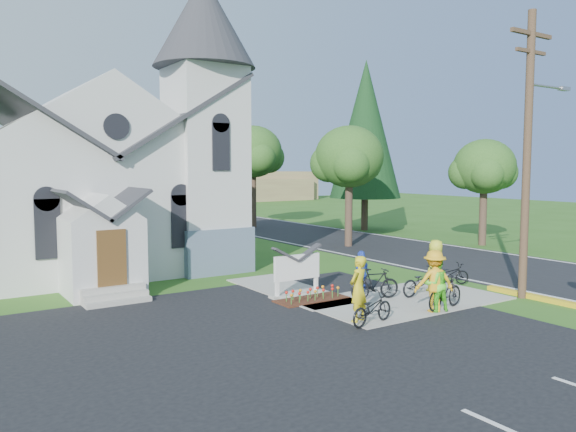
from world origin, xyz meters
TOP-DOWN VIEW (x-y plane):
  - ground at (0.00, 0.00)m, footprint 120.00×120.00m
  - parking_lot at (-7.00, -2.00)m, footprint 20.00×16.00m
  - road at (10.00, 15.00)m, footprint 8.00×90.00m
  - sidewalk at (1.50, 0.50)m, footprint 7.00×4.00m
  - church at (-5.48, 12.48)m, footprint 12.35×12.00m
  - church_sign at (-1.20, 3.20)m, footprint 2.20×0.40m
  - flower_bed at (-1.20, 2.30)m, footprint 2.60×1.10m
  - utility_pole at (5.36, -1.50)m, footprint 3.45×0.28m
  - tree_road_near at (8.50, 12.00)m, footprint 4.00×4.00m
  - tree_road_mid at (9.00, 24.00)m, footprint 4.40×4.40m
  - tree_road_far at (15.50, 8.00)m, footprint 3.60×3.60m
  - conifer at (15.00, 18.00)m, footprint 5.20×5.20m
  - distant_hills at (3.36, 56.33)m, footprint 61.00×10.00m
  - cyclist_0 at (-1.68, -0.74)m, footprint 0.84×0.69m
  - bike_0 at (-1.55, -1.20)m, footprint 1.86×0.95m
  - cyclist_1 at (1.16, -1.20)m, footprint 1.00×0.86m
  - bike_1 at (0.63, 1.07)m, footprint 1.90×0.98m
  - cyclist_2 at (0.59, 1.73)m, footprint 1.04×0.73m
  - bike_2 at (2.46, 0.56)m, footprint 1.92×0.74m
  - cyclist_3 at (1.08, -1.20)m, footprint 1.47×1.20m
  - bike_3 at (1.60, -1.20)m, footprint 1.89×0.78m
  - cyclist_4 at (3.41, 0.82)m, footprint 1.05×0.80m
  - bike_4 at (4.70, 1.27)m, footprint 1.73×1.11m

SIDE VIEW (x-z plane):
  - ground at x=0.00m, z-range 0.00..0.00m
  - parking_lot at x=-7.00m, z-range 0.00..0.02m
  - road at x=10.00m, z-range 0.00..0.02m
  - sidewalk at x=1.50m, z-range 0.00..0.05m
  - flower_bed at x=-1.20m, z-range 0.00..0.07m
  - bike_4 at x=4.70m, z-range 0.05..0.91m
  - bike_0 at x=-1.55m, z-range 0.05..0.98m
  - bike_2 at x=2.46m, z-range 0.05..1.05m
  - bike_1 at x=0.63m, z-range 0.05..1.15m
  - bike_3 at x=1.60m, z-range 0.05..1.15m
  - cyclist_2 at x=0.59m, z-range 0.05..1.68m
  - cyclist_1 at x=1.16m, z-range 0.05..1.81m
  - cyclist_4 at x=3.41m, z-range 0.05..1.97m
  - church_sign at x=-1.20m, z-range 0.18..1.88m
  - cyclist_3 at x=1.08m, z-range 0.05..2.03m
  - cyclist_0 at x=-1.68m, z-range 0.05..2.03m
  - distant_hills at x=3.36m, z-range -0.63..4.97m
  - tree_road_far at x=15.50m, z-range 1.48..7.78m
  - tree_road_near at x=8.50m, z-range 1.68..8.73m
  - church at x=-5.48m, z-range -1.25..11.75m
  - utility_pole at x=5.36m, z-range 0.40..10.40m
  - tree_road_mid at x=9.00m, z-range 1.88..9.68m
  - conifer at x=15.00m, z-range 1.19..13.59m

